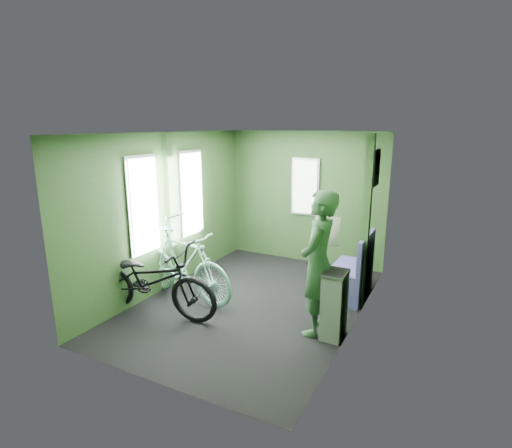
{
  "coord_description": "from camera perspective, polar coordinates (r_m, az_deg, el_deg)",
  "views": [
    {
      "loc": [
        2.38,
        -4.53,
        2.4
      ],
      "look_at": [
        0.0,
        0.1,
        1.1
      ],
      "focal_mm": 28.0,
      "sensor_mm": 36.0,
      "label": 1
    }
  ],
  "objects": [
    {
      "name": "bench_seat",
      "position": [
        5.92,
        13.42,
        -7.44
      ],
      "size": [
        0.49,
        0.88,
        0.93
      ],
      "rotation": [
        0.0,
        0.0,
        -0.0
      ],
      "color": "navy",
      "rests_on": "ground"
    },
    {
      "name": "waste_box",
      "position": [
        4.72,
        11.11,
        -11.28
      ],
      "size": [
        0.24,
        0.33,
        0.81
      ],
      "primitive_type": "cube",
      "color": "gray",
      "rests_on": "ground"
    },
    {
      "name": "passenger",
      "position": [
        4.64,
        8.86,
        -5.59
      ],
      "size": [
        0.41,
        0.65,
        1.71
      ],
      "rotation": [
        0.0,
        0.0,
        -1.56
      ],
      "color": "#2B5030",
      "rests_on": "ground"
    },
    {
      "name": "room",
      "position": [
        5.26,
        -0.66,
        3.45
      ],
      "size": [
        4.0,
        4.02,
        2.31
      ],
      "color": "black",
      "rests_on": "ground"
    },
    {
      "name": "bicycle_black",
      "position": [
        5.48,
        -14.47,
        -12.46
      ],
      "size": [
        1.92,
        0.94,
        1.04
      ],
      "primitive_type": "imported",
      "rotation": [
        0.0,
        -0.11,
        1.68
      ],
      "color": "black",
      "rests_on": "ground"
    },
    {
      "name": "bicycle_mint",
      "position": [
        5.86,
        -10.13,
        -10.4
      ],
      "size": [
        1.76,
        0.76,
        1.04
      ],
      "primitive_type": "imported",
      "rotation": [
        0.0,
        -0.05,
        1.43
      ],
      "color": "#7DC3A9",
      "rests_on": "ground"
    }
  ]
}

